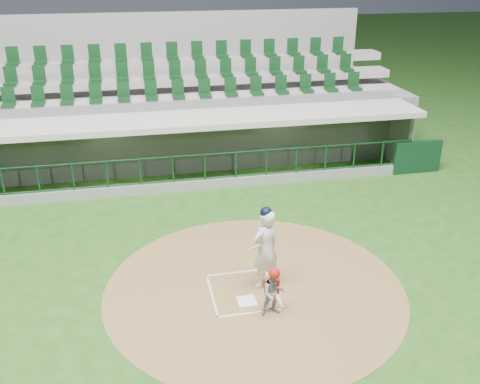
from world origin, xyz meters
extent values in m
plane|color=#1F4A15|center=(0.00, 0.00, 0.00)|extent=(120.00, 120.00, 0.00)
cylinder|color=brown|center=(0.30, -0.20, 0.01)|extent=(7.20, 7.20, 0.01)
cube|color=white|center=(0.00, -0.70, 0.02)|extent=(0.43, 0.43, 0.02)
cube|color=silver|center=(-0.75, -0.30, 0.02)|extent=(0.05, 1.80, 0.01)
cube|color=white|center=(0.75, -0.30, 0.02)|extent=(0.05, 1.80, 0.01)
cube|color=white|center=(0.00, 0.55, 0.02)|extent=(1.55, 0.05, 0.01)
cube|color=silver|center=(0.00, -1.15, 0.02)|extent=(1.55, 0.05, 0.01)
cube|color=slate|center=(0.00, 7.50, -0.55)|extent=(15.00, 3.00, 0.10)
cube|color=slate|center=(0.00, 9.10, 0.85)|extent=(15.00, 0.20, 2.70)
cube|color=#AAA597|center=(0.00, 8.98, 1.10)|extent=(13.50, 0.04, 0.90)
cube|color=gray|center=(7.50, 7.50, 0.85)|extent=(0.20, 3.00, 2.70)
cube|color=#A8A498|center=(0.00, 7.25, 2.30)|extent=(15.40, 3.50, 0.20)
cube|color=slate|center=(0.00, 5.95, 0.15)|extent=(15.00, 0.15, 0.40)
cube|color=black|center=(0.00, 5.95, 1.73)|extent=(15.00, 0.01, 0.95)
cube|color=brown|center=(0.00, 8.55, -0.28)|extent=(12.75, 0.40, 0.45)
cube|color=white|center=(-3.00, 7.50, 2.17)|extent=(1.30, 0.35, 0.04)
cube|color=white|center=(3.00, 7.50, 2.17)|extent=(1.30, 0.35, 0.04)
cube|color=black|center=(7.80, 5.90, 0.60)|extent=(1.80, 0.18, 1.20)
imported|color=maroon|center=(-4.72, 8.11, 0.36)|extent=(1.26, 0.95, 1.73)
imported|color=maroon|center=(-1.96, 8.42, 0.36)|extent=(1.06, 0.59, 1.71)
imported|color=maroon|center=(2.70, 8.50, 0.39)|extent=(0.90, 0.61, 1.78)
imported|color=#B41513|center=(5.91, 8.14, 0.33)|extent=(1.59, 0.68, 1.66)
cube|color=slate|center=(0.00, 10.75, 1.15)|extent=(17.00, 6.50, 2.50)
cube|color=#99958A|center=(0.00, 9.25, 2.30)|extent=(16.60, 0.95, 0.30)
cube|color=gray|center=(0.00, 10.20, 2.85)|extent=(16.60, 0.95, 0.30)
cube|color=gray|center=(0.00, 11.15, 3.40)|extent=(16.60, 0.95, 0.30)
cube|color=gray|center=(0.00, 14.10, 2.53)|extent=(17.00, 0.25, 5.05)
imported|color=white|center=(0.57, -0.13, 1.02)|extent=(0.87, 0.75, 2.01)
sphere|color=black|center=(0.57, -0.13, 1.97)|extent=(0.28, 0.28, 0.28)
cylinder|color=tan|center=(0.32, -0.38, 1.25)|extent=(0.58, 0.79, 0.39)
imported|color=gray|center=(0.48, -1.26, 0.56)|extent=(0.54, 0.42, 1.09)
sphere|color=#A11711|center=(0.48, -1.26, 1.05)|extent=(0.26, 0.26, 0.26)
cube|color=maroon|center=(0.48, -1.11, 0.62)|extent=(0.32, 0.10, 0.35)
camera|label=1|loc=(-2.22, -10.71, 7.35)|focal=40.00mm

